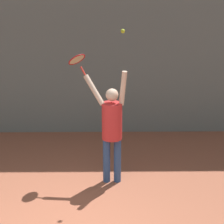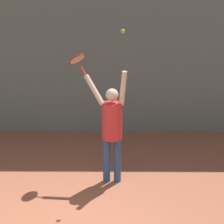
{
  "view_description": "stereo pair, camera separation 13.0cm",
  "coord_description": "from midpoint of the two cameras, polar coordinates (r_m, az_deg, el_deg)",
  "views": [
    {
      "loc": [
        0.7,
        -4.83,
        3.54
      ],
      "look_at": [
        0.78,
        1.93,
        1.35
      ],
      "focal_mm": 65.0,
      "sensor_mm": 36.0,
      "label": 1
    },
    {
      "loc": [
        0.83,
        -4.83,
        3.54
      ],
      "look_at": [
        0.78,
        1.93,
        1.35
      ],
      "focal_mm": 65.0,
      "sensor_mm": 36.0,
      "label": 2
    }
  ],
  "objects": [
    {
      "name": "tennis_ball",
      "position": [
        6.71,
        2.08,
        11.3
      ],
      "size": [
        0.07,
        0.07,
        0.07
      ],
      "color": "#CCDB2D"
    },
    {
      "name": "tennis_player",
      "position": [
        7.19,
        0.48,
        -1.87
      ],
      "size": [
        0.8,
        0.48,
        2.09
      ],
      "color": "#2D4C7F",
      "rests_on": "ground_plane"
    },
    {
      "name": "tennis_racket",
      "position": [
        7.31,
        -4.34,
        7.28
      ],
      "size": [
        0.42,
        0.42,
        0.39
      ],
      "color": "red"
    },
    {
      "name": "back_wall",
      "position": [
        9.48,
        -4.31,
        11.6
      ],
      "size": [
        18.0,
        0.1,
        5.0
      ],
      "color": "slate",
      "rests_on": "ground_plane"
    }
  ]
}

